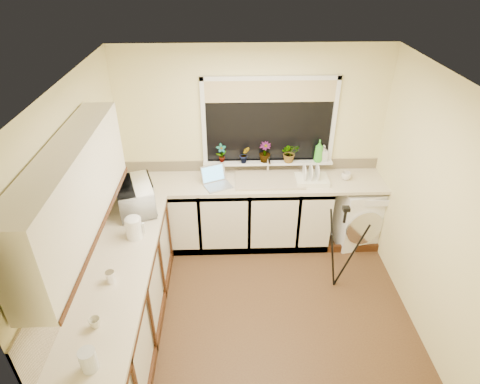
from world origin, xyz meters
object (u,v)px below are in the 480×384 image
plant_c (265,152)px  cup_left (95,323)px  plant_a (222,153)px  cup_back (346,176)px  laptop (216,180)px  tripod (340,248)px  soap_bottle_clear (323,153)px  steel_jar (110,277)px  soap_bottle_green (319,151)px  washing_machine (358,213)px  dish_rack (312,180)px  microwave (135,197)px  plant_b (245,155)px  plant_d (290,153)px  glass_jug (88,360)px

plant_c → cup_left: (-1.47, -2.36, -0.24)m
plant_a → cup_back: bearing=-8.1°
laptop → tripod: 1.62m
plant_a → soap_bottle_clear: 1.26m
soap_bottle_clear → steel_jar: bearing=-139.3°
soap_bottle_green → soap_bottle_clear: (0.06, 0.02, -0.04)m
plant_c → plant_a: bearing=-180.0°
washing_machine → dish_rack: dish_rack is taller
cup_back → tripod: bearing=-105.3°
dish_rack → plant_c: (-0.55, 0.27, 0.25)m
steel_jar → soap_bottle_green: (2.13, 1.87, 0.24)m
dish_rack → microwave: bearing=-164.9°
plant_b → plant_c: bearing=5.0°
washing_machine → plant_b: bearing=161.7°
dish_rack → soap_bottle_clear: (0.17, 0.27, 0.22)m
microwave → soap_bottle_green: (2.11, 0.76, 0.14)m
dish_rack → plant_b: size_ratio=1.79×
plant_c → plant_d: bearing=-2.6°
cup_left → glass_jug: bearing=-80.4°
steel_jar → plant_b: (1.22, 1.86, 0.21)m
laptop → microwave: microwave is taller
microwave → plant_d: plant_d is taller
dish_rack → washing_machine: bearing=3.8°
tripod → plant_d: size_ratio=4.37×
plant_a → microwave: bearing=-139.8°
plant_a → plant_c: bearing=0.0°
microwave → tripod: bearing=-116.1°
washing_machine → glass_jug: bearing=-146.6°
glass_jug → steel_jar: (-0.06, 0.83, -0.03)m
steel_jar → plant_b: plant_b is taller
plant_a → plant_b: bearing=-4.4°
plant_d → microwave: bearing=-156.5°
dish_rack → plant_a: 1.14m
dish_rack → cup_left: 2.91m
glass_jug → plant_a: plant_a is taller
plant_d → cup_left: bearing=-127.1°
cup_back → microwave: bearing=-167.1°
plant_b → cup_back: plant_b is taller
microwave → plant_c: bearing=-80.0°
plant_a → plant_b: size_ratio=1.10×
tripod → soap_bottle_green: 1.25m
glass_jug → plant_a: (0.88, 2.71, 0.19)m
laptop → tripod: laptop is taller
tripod → soap_bottle_green: (-0.08, 1.06, 0.65)m
microwave → plant_a: size_ratio=2.31×
soap_bottle_clear → microwave: bearing=-160.4°
laptop → plant_b: 0.48m
washing_machine → plant_a: plant_a is taller
washing_machine → plant_a: (-1.74, 0.23, 0.77)m
steel_jar → soap_bottle_green: 2.84m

